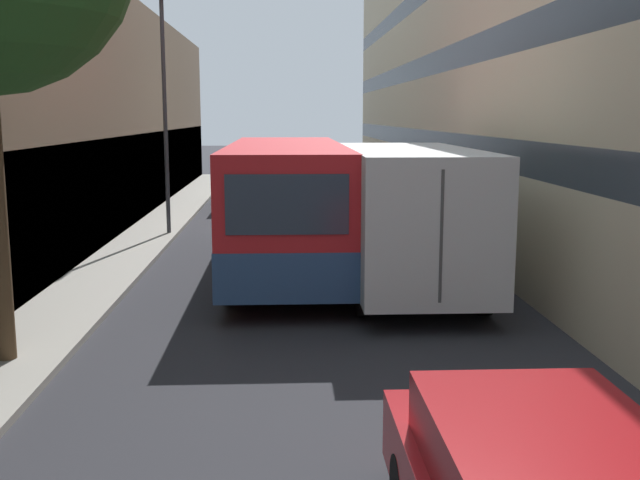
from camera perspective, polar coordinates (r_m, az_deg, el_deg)
The scene contains 7 objects.
ground_plane at distance 14.88m, azimuth -1.02°, elevation -4.41°, with size 150.00×150.00×0.00m, color #2B2B30.
sidewalk_left at distance 15.39m, azimuth -17.84°, elevation -4.18°, with size 1.64×60.00×0.12m.
building_right_apartment at distance 15.67m, azimuth 19.79°, elevation 15.87°, with size 2.40×60.00×10.97m.
bus at distance 17.21m, azimuth -2.58°, elevation 2.78°, with size 2.53×9.70×2.94m.
box_truck at distance 16.08m, azimuth 6.17°, elevation 2.41°, with size 2.43×8.64×2.93m.
panel_van at distance 29.99m, azimuth -5.30°, elevation 4.72°, with size 1.92×4.33×1.97m.
street_lamp at distance 22.53m, azimuth -11.84°, elevation 12.84°, with size 0.36×0.80×7.03m.
Camera 1 is at (-0.43, 0.57, 3.58)m, focal length 42.00 mm.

